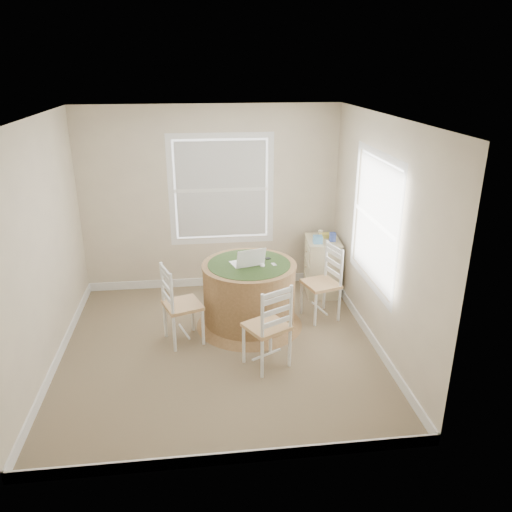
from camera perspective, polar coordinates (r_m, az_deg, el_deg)
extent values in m
cube|color=#817352|center=(5.90, -4.12, -10.59)|extent=(3.60, 3.60, 0.02)
cube|color=white|center=(5.04, -4.93, 15.60)|extent=(3.60, 3.60, 0.02)
cube|color=beige|center=(7.06, -5.19, 6.40)|extent=(3.60, 0.02, 2.60)
cube|color=beige|center=(3.68, -3.14, -8.06)|extent=(3.60, 0.02, 2.60)
cube|color=beige|center=(5.57, -23.42, 0.58)|extent=(0.02, 3.60, 2.60)
cube|color=beige|center=(5.69, 14.04, 2.16)|extent=(0.02, 3.60, 2.60)
cube|color=white|center=(7.46, -4.87, -2.89)|extent=(3.60, 0.02, 0.12)
cube|color=white|center=(4.44, -2.82, -22.03)|extent=(3.60, 0.02, 0.12)
cube|color=white|center=(6.08, -21.53, -10.40)|extent=(0.02, 3.60, 0.12)
cube|color=white|center=(6.19, 12.84, -8.75)|extent=(0.02, 3.60, 0.12)
cylinder|color=#976C43|center=(6.18, -0.78, -4.15)|extent=(1.13, 1.13, 0.74)
cone|color=#976C43|center=(6.36, -0.76, -7.47)|extent=(1.33, 1.33, 0.08)
cylinder|color=#976C43|center=(6.03, -0.80, -1.07)|extent=(1.15, 1.15, 0.03)
cylinder|color=#31491F|center=(6.03, -0.80, -0.93)|extent=(1.00, 1.00, 0.01)
cone|color=#31491F|center=(6.05, -0.79, -1.42)|extent=(1.11, 1.11, 0.10)
cube|color=white|center=(6.04, -1.11, -0.84)|extent=(0.41, 0.34, 0.02)
cube|color=silver|center=(6.04, -1.11, -0.75)|extent=(0.32, 0.21, 0.00)
cube|color=black|center=(5.86, -0.55, -0.24)|extent=(0.36, 0.16, 0.23)
ellipsoid|color=white|center=(5.96, 0.71, -1.06)|extent=(0.09, 0.12, 0.04)
cube|color=#B7BABF|center=(6.01, 2.06, -1.00)|extent=(0.06, 0.10, 0.02)
cube|color=black|center=(6.17, 1.36, -0.33)|extent=(0.07, 0.06, 0.02)
cube|color=beige|center=(7.14, 7.51, -1.22)|extent=(0.46, 0.61, 0.79)
cube|color=beige|center=(7.00, 7.67, 1.83)|extent=(0.50, 0.64, 0.02)
cube|color=#C1B98E|center=(7.20, 5.66, -2.99)|extent=(0.05, 0.49, 0.17)
cube|color=#C1B98E|center=(7.10, 5.73, -1.22)|extent=(0.05, 0.49, 0.17)
cube|color=#C1B98E|center=(7.02, 5.80, 0.52)|extent=(0.05, 0.49, 0.17)
cube|color=#5696C6|center=(6.82, 7.05, 1.87)|extent=(0.13, 0.13, 0.10)
cube|color=#E2CE4F|center=(7.06, 7.81, 2.36)|extent=(0.16, 0.11, 0.06)
cube|color=#354AA1|center=(6.92, 8.80, 2.15)|extent=(0.09, 0.09, 0.12)
cylinder|color=beige|center=(7.09, 7.34, 2.58)|extent=(0.07, 0.07, 0.09)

